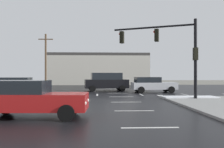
{
  "coord_description": "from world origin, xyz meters",
  "views": [
    {
      "loc": [
        -1.69,
        -22.47,
        1.84
      ],
      "look_at": [
        -0.33,
        7.44,
        1.93
      ],
      "focal_mm": 39.97,
      "sensor_mm": 36.0,
      "label": 1
    }
  ],
  "objects_px": {
    "suv_black": "(106,81)",
    "sedan_silver": "(152,84)",
    "traffic_signal_mast": "(170,45)",
    "sedan_grey": "(22,86)",
    "utility_pole_distant": "(46,59)",
    "sedan_red": "(30,98)"
  },
  "relations": [
    {
      "from": "utility_pole_distant",
      "to": "suv_black",
      "type": "bearing_deg",
      "value": -49.21
    },
    {
      "from": "sedan_silver",
      "to": "utility_pole_distant",
      "type": "bearing_deg",
      "value": 132.49
    },
    {
      "from": "suv_black",
      "to": "sedan_grey",
      "type": "relative_size",
      "value": 1.09
    },
    {
      "from": "sedan_red",
      "to": "suv_black",
      "type": "bearing_deg",
      "value": 80.23
    },
    {
      "from": "suv_black",
      "to": "utility_pole_distant",
      "type": "bearing_deg",
      "value": 124.07
    },
    {
      "from": "suv_black",
      "to": "utility_pole_distant",
      "type": "xyz_separation_m",
      "value": [
        -9.03,
        10.46,
        3.15
      ]
    },
    {
      "from": "traffic_signal_mast",
      "to": "suv_black",
      "type": "xyz_separation_m",
      "value": [
        -4.53,
        9.57,
        -2.94
      ]
    },
    {
      "from": "traffic_signal_mast",
      "to": "sedan_red",
      "type": "bearing_deg",
      "value": 67.7
    },
    {
      "from": "sedan_red",
      "to": "utility_pole_distant",
      "type": "relative_size",
      "value": 0.57
    },
    {
      "from": "sedan_red",
      "to": "sedan_silver",
      "type": "relative_size",
      "value": 0.99
    },
    {
      "from": "sedan_red",
      "to": "sedan_grey",
      "type": "relative_size",
      "value": 1.01
    },
    {
      "from": "sedan_red",
      "to": "sedan_silver",
      "type": "height_order",
      "value": "same"
    },
    {
      "from": "traffic_signal_mast",
      "to": "utility_pole_distant",
      "type": "relative_size",
      "value": 0.73
    },
    {
      "from": "suv_black",
      "to": "sedan_grey",
      "type": "xyz_separation_m",
      "value": [
        -7.68,
        -5.42,
        -0.24
      ]
    },
    {
      "from": "suv_black",
      "to": "traffic_signal_mast",
      "type": "bearing_deg",
      "value": -71.39
    },
    {
      "from": "traffic_signal_mast",
      "to": "sedan_silver",
      "type": "height_order",
      "value": "traffic_signal_mast"
    },
    {
      "from": "traffic_signal_mast",
      "to": "suv_black",
      "type": "distance_m",
      "value": 10.99
    },
    {
      "from": "sedan_grey",
      "to": "suv_black",
      "type": "bearing_deg",
      "value": 34.08
    },
    {
      "from": "suv_black",
      "to": "sedan_silver",
      "type": "xyz_separation_m",
      "value": [
        4.62,
        -2.69,
        -0.24
      ]
    },
    {
      "from": "sedan_silver",
      "to": "traffic_signal_mast",
      "type": "bearing_deg",
      "value": -94.34
    },
    {
      "from": "sedan_red",
      "to": "utility_pole_distant",
      "type": "height_order",
      "value": "utility_pole_distant"
    },
    {
      "from": "sedan_grey",
      "to": "utility_pole_distant",
      "type": "xyz_separation_m",
      "value": [
        -1.35,
        15.88,
        3.38
      ]
    }
  ]
}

